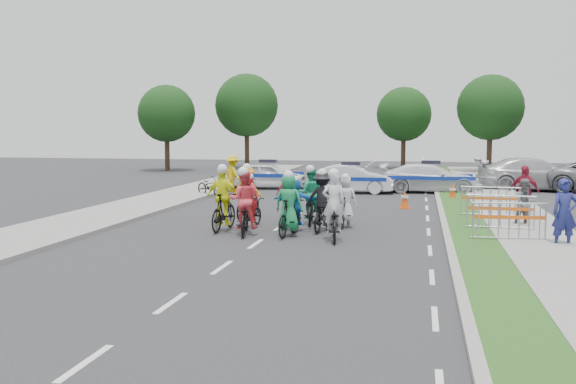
% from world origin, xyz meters
% --- Properties ---
extents(ground, '(90.00, 90.00, 0.00)m').
position_xyz_m(ground, '(0.00, 0.00, 0.00)').
color(ground, '#28282B').
rests_on(ground, ground).
extents(curb_right, '(0.20, 60.00, 0.12)m').
position_xyz_m(curb_right, '(5.10, 5.00, 0.06)').
color(curb_right, gray).
rests_on(curb_right, ground).
extents(grass_strip, '(1.20, 60.00, 0.11)m').
position_xyz_m(grass_strip, '(5.80, 5.00, 0.06)').
color(grass_strip, '#254817').
rests_on(grass_strip, ground).
extents(sidewalk_right, '(2.40, 60.00, 0.13)m').
position_xyz_m(sidewalk_right, '(7.60, 5.00, 0.07)').
color(sidewalk_right, gray).
rests_on(sidewalk_right, ground).
extents(sidewalk_left, '(3.00, 60.00, 0.13)m').
position_xyz_m(sidewalk_left, '(-6.50, 5.00, 0.07)').
color(sidewalk_left, gray).
rests_on(sidewalk_left, ground).
extents(rider_0, '(0.97, 2.05, 2.01)m').
position_xyz_m(rider_0, '(1.98, 1.05, 0.66)').
color(rider_0, black).
rests_on(rider_0, ground).
extents(rider_1, '(0.86, 1.88, 1.92)m').
position_xyz_m(rider_1, '(0.62, 1.46, 0.75)').
color(rider_1, black).
rests_on(rider_1, ground).
extents(rider_2, '(1.05, 2.06, 2.00)m').
position_xyz_m(rider_2, '(-0.73, 1.48, 0.74)').
color(rider_2, black).
rests_on(rider_2, ground).
extents(rider_3, '(1.05, 1.98, 2.04)m').
position_xyz_m(rider_3, '(-1.52, 1.99, 0.78)').
color(rider_3, black).
rests_on(rider_3, ground).
extents(rider_4, '(1.12, 1.93, 1.91)m').
position_xyz_m(rider_4, '(1.43, 2.59, 0.74)').
color(rider_4, black).
rests_on(rider_4, ground).
extents(rider_5, '(1.36, 1.63, 1.70)m').
position_xyz_m(rider_5, '(0.59, 2.52, 0.72)').
color(rider_5, black).
rests_on(rider_5, ground).
extents(rider_6, '(0.79, 1.76, 1.73)m').
position_xyz_m(rider_6, '(-0.91, 2.86, 0.58)').
color(rider_6, black).
rests_on(rider_6, ground).
extents(rider_7, '(0.76, 1.66, 1.71)m').
position_xyz_m(rider_7, '(2.03, 3.45, 0.67)').
color(rider_7, black).
rests_on(rider_7, ground).
extents(rider_8, '(0.88, 1.96, 1.94)m').
position_xyz_m(rider_8, '(0.83, 3.95, 0.72)').
color(rider_8, black).
rests_on(rider_8, ground).
extents(rider_9, '(0.89, 1.66, 1.70)m').
position_xyz_m(rider_9, '(0.04, 4.25, 0.66)').
color(rider_9, black).
rests_on(rider_9, ground).
extents(rider_10, '(1.14, 1.95, 1.92)m').
position_xyz_m(rider_10, '(-1.52, 4.75, 0.74)').
color(rider_10, black).
rests_on(rider_10, ground).
extents(police_car_0, '(4.13, 2.07, 1.35)m').
position_xyz_m(police_car_0, '(-3.41, 15.73, 0.68)').
color(police_car_0, white).
rests_on(police_car_0, ground).
extents(police_car_1, '(4.16, 1.61, 1.35)m').
position_xyz_m(police_car_1, '(1.04, 14.32, 0.67)').
color(police_car_1, white).
rests_on(police_car_1, ground).
extents(police_car_2, '(4.87, 2.07, 1.40)m').
position_xyz_m(police_car_2, '(4.82, 15.32, 0.70)').
color(police_car_2, white).
rests_on(police_car_2, ground).
extents(civilian_sedan, '(5.82, 2.79, 1.63)m').
position_xyz_m(civilian_sedan, '(9.93, 17.34, 0.82)').
color(civilian_sedan, '#B9B9BE').
rests_on(civilian_sedan, ground).
extents(spectator_0, '(0.73, 0.55, 1.82)m').
position_xyz_m(spectator_0, '(8.01, 1.08, 0.91)').
color(spectator_0, navy).
rests_on(spectator_0, ground).
extents(spectator_1, '(0.86, 0.73, 1.55)m').
position_xyz_m(spectator_1, '(7.56, 4.41, 0.78)').
color(spectator_1, slate).
rests_on(spectator_1, ground).
extents(spectator_2, '(1.15, 0.89, 1.82)m').
position_xyz_m(spectator_2, '(7.92, 7.19, 0.91)').
color(spectator_2, maroon).
rests_on(spectator_2, ground).
extents(marshal_hiviz, '(1.31, 1.27, 1.80)m').
position_xyz_m(marshal_hiviz, '(-4.67, 13.56, 0.90)').
color(marshal_hiviz, gold).
rests_on(marshal_hiviz, ground).
extents(barrier_0, '(2.03, 0.66, 1.12)m').
position_xyz_m(barrier_0, '(6.70, 1.50, 0.56)').
color(barrier_0, '#A5A8AD').
rests_on(barrier_0, ground).
extents(barrier_1, '(2.03, 0.62, 1.12)m').
position_xyz_m(barrier_1, '(6.70, 3.42, 0.56)').
color(barrier_1, '#A5A8AD').
rests_on(barrier_1, ground).
extents(barrier_2, '(2.03, 0.64, 1.12)m').
position_xyz_m(barrier_2, '(6.70, 6.30, 0.56)').
color(barrier_2, '#A5A8AD').
rests_on(barrier_2, ground).
extents(cone_0, '(0.40, 0.40, 0.70)m').
position_xyz_m(cone_0, '(3.75, 8.71, 0.34)').
color(cone_0, '#F24C0C').
rests_on(cone_0, ground).
extents(cone_1, '(0.40, 0.40, 0.70)m').
position_xyz_m(cone_1, '(5.72, 12.20, 0.34)').
color(cone_1, '#F24C0C').
rests_on(cone_1, ground).
extents(parked_bike, '(1.87, 1.58, 0.96)m').
position_xyz_m(parked_bike, '(-5.11, 11.38, 0.48)').
color(parked_bike, black).
rests_on(parked_bike, ground).
extents(tree_0, '(4.20, 4.20, 6.30)m').
position_xyz_m(tree_0, '(-14.00, 28.00, 4.19)').
color(tree_0, '#382619').
rests_on(tree_0, ground).
extents(tree_1, '(4.55, 4.55, 6.82)m').
position_xyz_m(tree_1, '(9.00, 30.00, 4.54)').
color(tree_1, '#382619').
rests_on(tree_1, ground).
extents(tree_3, '(4.90, 4.90, 7.35)m').
position_xyz_m(tree_3, '(-9.00, 32.00, 4.89)').
color(tree_3, '#382619').
rests_on(tree_3, ground).
extents(tree_4, '(4.20, 4.20, 6.30)m').
position_xyz_m(tree_4, '(3.00, 34.00, 4.19)').
color(tree_4, '#382619').
rests_on(tree_4, ground).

